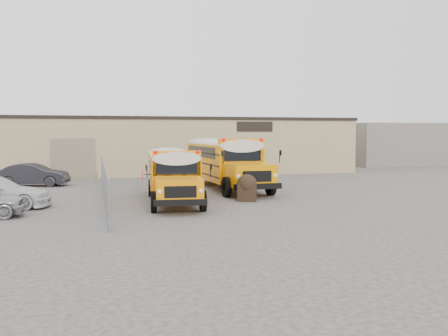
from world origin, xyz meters
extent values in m
plane|color=#3F3C3A|center=(0.00, 0.00, 0.00)|extent=(120.00, 120.00, 0.00)
cube|color=tan|center=(0.00, 20.00, 2.25)|extent=(30.00, 10.00, 4.50)
cube|color=black|center=(0.00, 20.00, 4.55)|extent=(30.20, 10.20, 0.25)
cube|color=black|center=(6.00, 14.98, 3.90)|extent=(3.00, 0.08, 0.80)
cube|color=#7F715A|center=(-8.00, 14.98, 1.50)|extent=(3.20, 0.08, 3.00)
cube|color=#7F715A|center=(4.00, 14.98, 1.50)|extent=(3.20, 0.08, 3.00)
cylinder|color=gray|center=(-6.00, -6.00, 0.90)|extent=(0.07, 0.07, 1.80)
cylinder|color=gray|center=(-6.00, -3.00, 0.90)|extent=(0.07, 0.07, 1.80)
cylinder|color=gray|center=(-6.00, 0.00, 0.90)|extent=(0.07, 0.07, 1.80)
cylinder|color=gray|center=(-6.00, 3.00, 0.90)|extent=(0.07, 0.07, 1.80)
cylinder|color=gray|center=(-6.00, 6.00, 0.90)|extent=(0.07, 0.07, 1.80)
cylinder|color=gray|center=(-6.00, 9.00, 0.90)|extent=(0.07, 0.07, 1.80)
cylinder|color=gray|center=(-6.00, 12.00, 0.90)|extent=(0.07, 0.07, 1.80)
cylinder|color=gray|center=(-6.00, 3.00, 1.78)|extent=(0.05, 18.00, 0.05)
cylinder|color=gray|center=(-6.00, 3.00, 0.05)|extent=(0.05, 18.00, 0.05)
cube|color=gray|center=(-6.00, 3.00, 0.90)|extent=(0.02, 18.00, 1.70)
cube|color=gray|center=(24.00, 24.00, 2.20)|extent=(10.00, 8.00, 4.40)
cube|color=orange|center=(-2.19, 7.35, 1.37)|extent=(2.78, 6.88, 1.81)
cube|color=orange|center=(-2.56, 3.03, 0.97)|extent=(2.11, 2.11, 1.02)
cube|color=black|center=(-2.48, 4.02, 1.87)|extent=(1.81, 0.21, 0.66)
cube|color=silver|center=(-2.19, 7.35, 2.40)|extent=(2.79, 6.95, 0.35)
cube|color=orange|center=(-2.46, 4.22, 2.43)|extent=(2.20, 0.63, 0.32)
sphere|color=#E50705|center=(-3.40, 4.10, 2.54)|extent=(0.18, 0.18, 0.18)
sphere|color=#E50705|center=(-1.55, 3.94, 2.54)|extent=(0.18, 0.18, 0.18)
sphere|color=orange|center=(-2.89, 4.05, 2.54)|extent=(0.18, 0.18, 0.18)
sphere|color=orange|center=(-2.06, 3.98, 2.54)|extent=(0.18, 0.18, 0.18)
cube|color=black|center=(-2.65, 1.99, 0.57)|extent=(2.17, 0.38, 0.25)
cube|color=black|center=(-1.89, 10.74, 0.57)|extent=(2.17, 0.36, 0.25)
cube|color=black|center=(-2.19, 7.35, 1.30)|extent=(2.81, 6.75, 0.05)
cube|color=black|center=(-2.17, 7.61, 1.87)|extent=(2.72, 5.83, 0.55)
cylinder|color=black|center=(-3.60, 3.22, 0.46)|extent=(0.33, 0.94, 0.92)
cylinder|color=black|center=(-1.51, 3.04, 0.46)|extent=(0.33, 0.94, 0.92)
cylinder|color=black|center=(-3.12, 8.77, 0.46)|extent=(0.33, 0.94, 0.92)
cylinder|color=black|center=(-1.02, 8.59, 0.46)|extent=(0.33, 0.94, 0.92)
cylinder|color=#BF0505|center=(-3.88, 5.19, 1.48)|extent=(0.07, 0.50, 0.50)
cube|color=orange|center=(1.06, 13.48, 1.62)|extent=(2.93, 8.06, 2.15)
cube|color=orange|center=(1.26, 8.34, 1.15)|extent=(2.39, 2.39, 1.21)
cube|color=black|center=(1.21, 9.52, 2.22)|extent=(2.15, 0.15, 0.79)
cube|color=silver|center=(1.06, 13.48, 2.85)|extent=(2.93, 8.15, 0.42)
cube|color=orange|center=(1.20, 9.76, 2.88)|extent=(2.59, 0.62, 0.38)
sphere|color=#E50705|center=(0.11, 9.47, 3.01)|extent=(0.21, 0.21, 0.21)
sphere|color=#E50705|center=(2.31, 9.56, 3.01)|extent=(0.21, 0.21, 0.21)
sphere|color=orange|center=(0.72, 9.50, 3.01)|extent=(0.21, 0.21, 0.21)
sphere|color=orange|center=(1.71, 9.54, 3.01)|extent=(0.21, 0.21, 0.21)
cube|color=black|center=(1.30, 7.11, 0.67)|extent=(2.58, 0.33, 0.29)
cube|color=black|center=(0.90, 17.52, 0.67)|extent=(2.57, 0.31, 0.29)
cube|color=black|center=(1.06, 13.48, 1.54)|extent=(2.96, 7.90, 0.06)
cube|color=black|center=(1.05, 13.79, 2.22)|extent=(2.91, 6.81, 0.65)
cylinder|color=black|center=(0.00, 8.41, 0.55)|extent=(0.34, 1.10, 1.09)
cylinder|color=black|center=(2.50, 8.51, 0.55)|extent=(0.34, 1.10, 1.09)
cylinder|color=black|center=(-0.25, 15.02, 0.55)|extent=(0.34, 1.10, 1.09)
cylinder|color=black|center=(2.24, 15.12, 0.55)|extent=(0.34, 1.10, 1.09)
cube|color=black|center=(0.86, 0.45, 0.45)|extent=(1.15, 1.10, 0.89)
sphere|color=black|center=(0.86, 0.45, 0.85)|extent=(0.98, 0.98, 0.98)
imported|color=black|center=(-10.29, 10.63, 0.72)|extent=(4.62, 2.39, 1.45)
camera|label=1|loc=(-6.45, -23.13, 3.37)|focal=40.00mm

